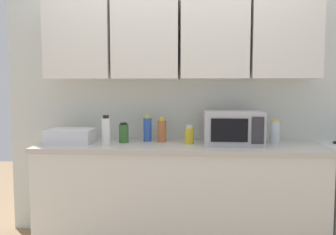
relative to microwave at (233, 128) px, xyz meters
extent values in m
cube|color=silver|center=(-0.45, 0.31, 0.26)|extent=(3.24, 0.06, 2.60)
cube|color=white|center=(-1.33, 0.12, 0.79)|extent=(0.56, 0.33, 0.75)
cube|color=white|center=(-0.74, 0.12, 0.79)|extent=(0.56, 0.33, 0.75)
cube|color=white|center=(-0.16, 0.12, 0.79)|extent=(0.56, 0.33, 0.75)
cube|color=white|center=(0.43, 0.12, 0.79)|extent=(0.56, 0.33, 0.75)
cube|color=white|center=(-0.45, -0.02, -0.61)|extent=(2.34, 0.60, 0.86)
cube|color=beige|center=(-0.45, -0.02, -0.16)|extent=(2.37, 0.63, 0.04)
cube|color=#B7B7BC|center=(0.00, 0.00, 0.00)|extent=(0.48, 0.36, 0.28)
cube|color=black|center=(-0.05, -0.18, 0.00)|extent=(0.29, 0.01, 0.18)
cube|color=#2D2D33|center=(0.17, -0.18, 0.00)|extent=(0.10, 0.01, 0.21)
cube|color=silver|center=(-1.38, -0.02, -0.08)|extent=(0.38, 0.30, 0.12)
cylinder|color=#BC6638|center=(-0.60, 0.10, -0.05)|extent=(0.07, 0.07, 0.19)
cylinder|color=yellow|center=(-0.60, 0.10, 0.06)|extent=(0.04, 0.04, 0.03)
cylinder|color=silver|center=(0.36, 0.07, -0.05)|extent=(0.08, 0.08, 0.19)
cylinder|color=yellow|center=(0.36, 0.07, 0.05)|extent=(0.06, 0.06, 0.02)
cylinder|color=#2D56B7|center=(-0.74, 0.12, -0.04)|extent=(0.07, 0.07, 0.20)
cylinder|color=yellow|center=(-0.74, 0.12, 0.08)|extent=(0.05, 0.05, 0.03)
cylinder|color=gold|center=(-0.36, 0.00, -0.07)|extent=(0.08, 0.08, 0.13)
cylinder|color=silver|center=(-0.36, 0.00, 0.01)|extent=(0.05, 0.05, 0.03)
cylinder|color=#386B2D|center=(-0.93, 0.02, -0.06)|extent=(0.08, 0.08, 0.16)
cylinder|color=black|center=(-0.93, 0.02, 0.02)|extent=(0.06, 0.06, 0.02)
cylinder|color=white|center=(-1.05, -0.13, -0.03)|extent=(0.07, 0.07, 0.22)
cylinder|color=black|center=(-1.05, -0.13, 0.10)|extent=(0.05, 0.05, 0.02)
camera|label=1|loc=(-0.34, -2.95, 0.34)|focal=37.63mm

